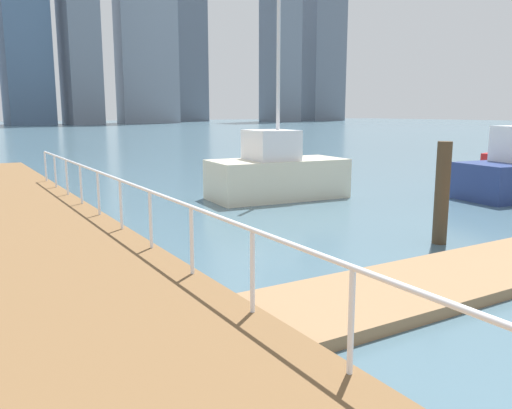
{
  "coord_description": "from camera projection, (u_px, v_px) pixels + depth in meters",
  "views": [
    {
      "loc": [
        -6.3,
        2.18,
        2.87
      ],
      "look_at": [
        -1.8,
        9.64,
        1.31
      ],
      "focal_mm": 36.63,
      "sensor_mm": 36.0,
      "label": 1
    }
  ],
  "objects": [
    {
      "name": "skyline_tower_7",
      "position": [
        321.0,
        30.0,
        161.11
      ],
      "size": [
        13.63,
        11.01,
        55.13
      ],
      "primitive_type": "cube",
      "rotation": [
        0.0,
        0.0,
        0.09
      ],
      "color": "slate",
      "rests_on": "ground_plane"
    },
    {
      "name": "boardwalk_railing",
      "position": [
        191.0,
        220.0,
        7.89
      ],
      "size": [
        0.06,
        25.45,
        1.08
      ],
      "color": "white",
      "rests_on": "boardwalk"
    },
    {
      "name": "moored_boat_3",
      "position": [
        276.0,
        173.0,
        17.31
      ],
      "size": [
        4.66,
        2.41,
        6.81
      ],
      "color": "beige",
      "rests_on": "ground_plane"
    },
    {
      "name": "ground_plane",
      "position": [
        150.0,
        192.0,
        18.73
      ],
      "size": [
        300.0,
        300.0,
        0.0
      ],
      "primitive_type": "plane",
      "color": "#476675"
    },
    {
      "name": "skyline_tower_6",
      "position": [
        281.0,
        5.0,
        142.85
      ],
      "size": [
        8.22,
        10.22,
        62.95
      ],
      "primitive_type": "cube",
      "rotation": [
        0.0,
        0.0,
        0.06
      ],
      "color": "slate",
      "rests_on": "ground_plane"
    },
    {
      "name": "dock_piling_4",
      "position": [
        442.0,
        193.0,
        11.29
      ],
      "size": [
        0.31,
        0.31,
        2.24
      ],
      "primitive_type": "cylinder",
      "color": "#473826",
      "rests_on": "ground_plane"
    }
  ]
}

